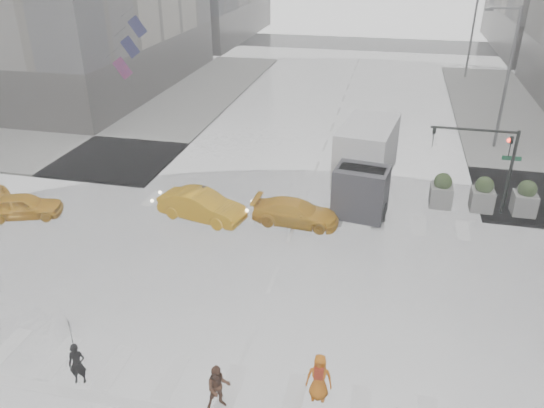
% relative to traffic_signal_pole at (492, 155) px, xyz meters
% --- Properties ---
extents(ground, '(120.00, 120.00, 0.00)m').
position_rel_traffic_signal_pole_xyz_m(ground, '(-9.01, -8.01, -3.22)').
color(ground, black).
rests_on(ground, ground).
extents(sidewalk_nw, '(35.00, 35.00, 0.15)m').
position_rel_traffic_signal_pole_xyz_m(sidewalk_nw, '(-28.51, 9.49, -3.14)').
color(sidewalk_nw, slate).
rests_on(sidewalk_nw, ground).
extents(road_markings, '(18.00, 48.00, 0.01)m').
position_rel_traffic_signal_pole_xyz_m(road_markings, '(-9.01, -8.01, -3.21)').
color(road_markings, silver).
rests_on(road_markings, ground).
extents(traffic_signal_pole, '(4.45, 0.42, 4.50)m').
position_rel_traffic_signal_pole_xyz_m(traffic_signal_pole, '(0.00, 0.00, 0.00)').
color(traffic_signal_pole, black).
rests_on(traffic_signal_pole, ground).
extents(street_lamp_near, '(2.15, 0.22, 9.00)m').
position_rel_traffic_signal_pole_xyz_m(street_lamp_near, '(1.86, 9.99, 1.73)').
color(street_lamp_near, '#59595B').
rests_on(street_lamp_near, ground).
extents(street_lamp_far, '(2.15, 0.22, 9.00)m').
position_rel_traffic_signal_pole_xyz_m(street_lamp_far, '(1.86, 29.99, 1.73)').
color(street_lamp_far, '#59595B').
rests_on(street_lamp_far, ground).
extents(planter_west, '(1.10, 1.10, 1.80)m').
position_rel_traffic_signal_pole_xyz_m(planter_west, '(-2.01, 0.19, -2.23)').
color(planter_west, slate).
rests_on(planter_west, ground).
extents(planter_mid, '(1.10, 1.10, 1.80)m').
position_rel_traffic_signal_pole_xyz_m(planter_mid, '(-0.01, 0.19, -2.23)').
color(planter_mid, slate).
rests_on(planter_mid, ground).
extents(planter_east, '(1.10, 1.10, 1.80)m').
position_rel_traffic_signal_pole_xyz_m(planter_east, '(1.99, 0.19, -2.23)').
color(planter_east, slate).
rests_on(planter_east, ground).
extents(flag_cluster, '(2.87, 3.06, 4.69)m').
position_rel_traffic_signal_pole_xyz_m(flag_cluster, '(-24.09, 10.49, 2.42)').
color(flag_cluster, '#59595B').
rests_on(flag_cluster, ground).
extents(pedestrian_black, '(1.20, 1.21, 2.43)m').
position_rel_traffic_signal_pole_xyz_m(pedestrian_black, '(-13.73, -14.81, -1.54)').
color(pedestrian_black, black).
rests_on(pedestrian_black, ground).
extents(pedestrian_brown, '(0.93, 0.86, 1.53)m').
position_rel_traffic_signal_pole_xyz_m(pedestrian_brown, '(-9.14, -14.78, -2.45)').
color(pedestrian_brown, '#452718').
rests_on(pedestrian_brown, ground).
extents(pedestrian_orange, '(0.82, 0.56, 1.62)m').
position_rel_traffic_signal_pole_xyz_m(pedestrian_orange, '(-6.29, -13.78, -2.40)').
color(pedestrian_orange, '#BF5E0D').
rests_on(pedestrian_orange, ground).
extents(pedestrian_far_a, '(1.04, 0.89, 1.52)m').
position_rel_traffic_signal_pole_xyz_m(pedestrian_far_a, '(-13.67, -3.01, -2.46)').
color(pedestrian_far_a, black).
rests_on(pedestrian_far_a, ground).
extents(pedestrian_far_b, '(1.11, 0.89, 1.51)m').
position_rel_traffic_signal_pole_xyz_m(pedestrian_far_b, '(-7.12, -0.34, -2.46)').
color(pedestrian_far_b, black).
rests_on(pedestrian_far_b, ground).
extents(taxi_front, '(3.97, 2.59, 1.26)m').
position_rel_traffic_signal_pole_xyz_m(taxi_front, '(-22.34, -5.46, -2.59)').
color(taxi_front, orange).
rests_on(taxi_front, ground).
extents(taxi_mid, '(4.62, 2.46, 1.45)m').
position_rel_traffic_signal_pole_xyz_m(taxi_mid, '(-13.60, -3.65, -2.49)').
color(taxi_mid, orange).
rests_on(taxi_mid, ground).
extents(taxi_rear, '(3.81, 1.89, 1.23)m').
position_rel_traffic_signal_pole_xyz_m(taxi_rear, '(-8.99, -3.11, -2.60)').
color(taxi_rear, orange).
rests_on(taxi_rear, ground).
extents(box_truck, '(2.64, 7.03, 3.73)m').
position_rel_traffic_signal_pole_xyz_m(box_truck, '(-6.01, 0.87, -1.22)').
color(box_truck, silver).
rests_on(box_truck, ground).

